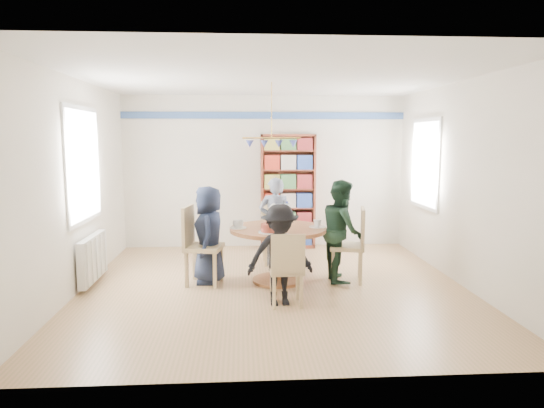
{
  "coord_description": "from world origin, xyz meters",
  "views": [
    {
      "loc": [
        -0.42,
        -6.18,
        1.93
      ],
      "look_at": [
        0.0,
        0.4,
        1.05
      ],
      "focal_mm": 32.0,
      "sensor_mm": 36.0,
      "label": 1
    }
  ],
  "objects": [
    {
      "name": "person_left",
      "position": [
        -0.86,
        0.27,
        0.66
      ],
      "size": [
        0.42,
        0.65,
        1.31
      ],
      "primitive_type": "imported",
      "rotation": [
        0.0,
        0.0,
        -1.56
      ],
      "color": "#182036",
      "rests_on": "ground"
    },
    {
      "name": "person_near",
      "position": [
        0.02,
        -0.69,
        0.6
      ],
      "size": [
        0.81,
        0.51,
        1.19
      ],
      "primitive_type": "imported",
      "rotation": [
        0.0,
        0.0,
        0.1
      ],
      "color": "black",
      "rests_on": "ground"
    },
    {
      "name": "chair_near",
      "position": [
        0.1,
        -0.78,
        0.48
      ],
      "size": [
        0.4,
        0.4,
        0.88
      ],
      "color": "tan",
      "rests_on": "ground"
    },
    {
      "name": "chair_right",
      "position": [
        1.1,
        0.19,
        0.56
      ],
      "size": [
        0.53,
        0.53,
        1.02
      ],
      "color": "tan",
      "rests_on": "ground"
    },
    {
      "name": "ground",
      "position": [
        0.0,
        0.0,
        0.0
      ],
      "size": [
        5.0,
        5.0,
        0.0
      ],
      "primitive_type": "plane",
      "color": "tan"
    },
    {
      "name": "dining_table",
      "position": [
        0.07,
        0.23,
        0.56
      ],
      "size": [
        1.3,
        1.3,
        0.75
      ],
      "color": "brown",
      "rests_on": "ground"
    },
    {
      "name": "chair_far",
      "position": [
        0.11,
        1.28,
        0.53
      ],
      "size": [
        0.44,
        0.44,
        0.96
      ],
      "color": "tan",
      "rests_on": "ground"
    },
    {
      "name": "person_right",
      "position": [
        0.95,
        0.25,
        0.7
      ],
      "size": [
        0.55,
        0.69,
        1.39
      ],
      "primitive_type": "imported",
      "rotation": [
        0.0,
        0.0,
        1.54
      ],
      "color": "black",
      "rests_on": "ground"
    },
    {
      "name": "tableware",
      "position": [
        0.04,
        0.26,
        0.82
      ],
      "size": [
        1.29,
        1.29,
        0.34
      ],
      "color": "white",
      "rests_on": "dining_table"
    },
    {
      "name": "bookshelf",
      "position": [
        0.41,
        2.34,
        0.99
      ],
      "size": [
        0.96,
        0.29,
        2.02
      ],
      "color": "brown",
      "rests_on": "ground"
    },
    {
      "name": "chair_left",
      "position": [
        -1.01,
        0.21,
        0.58
      ],
      "size": [
        0.54,
        0.54,
        1.06
      ],
      "color": "tan",
      "rests_on": "ground"
    },
    {
      "name": "radiator",
      "position": [
        -2.42,
        0.3,
        0.35
      ],
      "size": [
        0.12,
        1.0,
        0.6
      ],
      "color": "silver",
      "rests_on": "ground"
    },
    {
      "name": "person_far",
      "position": [
        0.09,
        1.12,
        0.68
      ],
      "size": [
        0.5,
        0.33,
        1.36
      ],
      "primitive_type": "imported",
      "rotation": [
        0.0,
        0.0,
        3.15
      ],
      "color": "gray",
      "rests_on": "ground"
    },
    {
      "name": "room_shell",
      "position": [
        -0.26,
        0.87,
        1.65
      ],
      "size": [
        5.0,
        5.0,
        5.0
      ],
      "color": "white",
      "rests_on": "ground"
    }
  ]
}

